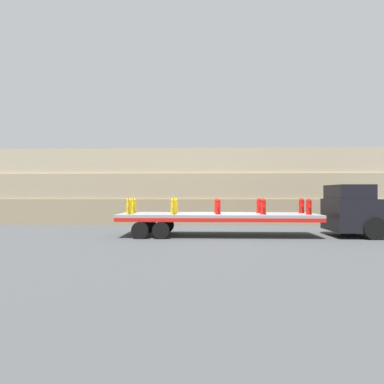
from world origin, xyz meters
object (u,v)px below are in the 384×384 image
(truck_cab, at_px, (355,210))
(fire_hydrant_yellow_far_0, at_px, (134,206))
(fire_hydrant_yellow_near_0, at_px, (129,206))
(fire_hydrant_red_far_3, at_px, (259,206))
(fire_hydrant_red_far_2, at_px, (217,206))
(fire_hydrant_red_near_2, at_px, (218,207))
(fire_hydrant_yellow_near_1, at_px, (173,206))
(fire_hydrant_yellow_far_1, at_px, (175,206))
(fire_hydrant_red_near_3, at_px, (263,207))
(flatbed_trailer, at_px, (207,217))
(fire_hydrant_red_far_4, at_px, (302,206))
(fire_hydrant_red_near_4, at_px, (309,207))

(truck_cab, relative_size, fire_hydrant_yellow_far_0, 3.29)
(fire_hydrant_yellow_near_0, xyz_separation_m, fire_hydrant_red_far_3, (7.07, 1.14, 0.00))
(truck_cab, relative_size, fire_hydrant_red_far_2, 3.29)
(truck_cab, relative_size, fire_hydrant_red_near_2, 3.29)
(fire_hydrant_yellow_far_0, relative_size, fire_hydrant_red_near_2, 1.00)
(fire_hydrant_yellow_far_0, bearing_deg, fire_hydrant_red_far_3, 0.00)
(fire_hydrant_yellow_near_1, distance_m, fire_hydrant_yellow_far_1, 1.14)
(fire_hydrant_yellow_far_1, bearing_deg, fire_hydrant_red_near_3, -13.64)
(flatbed_trailer, relative_size, fire_hydrant_yellow_near_0, 12.67)
(fire_hydrant_red_near_2, bearing_deg, fire_hydrant_yellow_far_1, 154.11)
(fire_hydrant_red_far_2, bearing_deg, fire_hydrant_yellow_near_0, -166.36)
(truck_cab, height_order, fire_hydrant_yellow_far_0, truck_cab)
(fire_hydrant_yellow_far_0, xyz_separation_m, fire_hydrant_red_near_2, (4.71, -1.14, 0.00))
(fire_hydrant_red_far_2, relative_size, fire_hydrant_red_far_4, 1.00)
(fire_hydrant_yellow_near_1, distance_m, fire_hydrant_red_far_2, 2.62)
(flatbed_trailer, xyz_separation_m, fire_hydrant_red_far_4, (5.29, 0.57, 0.61))
(fire_hydrant_yellow_far_0, distance_m, fire_hydrant_red_near_4, 9.50)
(fire_hydrant_yellow_near_0, distance_m, fire_hydrant_red_near_3, 7.07)
(flatbed_trailer, height_order, fire_hydrant_yellow_far_1, fire_hydrant_yellow_far_1)
(fire_hydrant_yellow_near_1, bearing_deg, flatbed_trailer, 17.81)
(fire_hydrant_red_near_2, bearing_deg, fire_hydrant_red_near_3, 0.00)
(fire_hydrant_red_near_2, bearing_deg, fire_hydrant_red_far_3, 25.89)
(fire_hydrant_red_near_2, bearing_deg, fire_hydrant_red_far_2, 90.00)
(fire_hydrant_red_far_2, relative_size, fire_hydrant_red_near_3, 1.00)
(fire_hydrant_red_near_2, distance_m, fire_hydrant_red_far_3, 2.62)
(fire_hydrant_red_far_2, bearing_deg, fire_hydrant_yellow_near_1, -154.11)
(fire_hydrant_yellow_far_0, distance_m, fire_hydrant_red_far_2, 4.71)
(truck_cab, relative_size, fire_hydrant_yellow_far_1, 3.29)
(fire_hydrant_yellow_near_0, bearing_deg, fire_hydrant_red_near_3, 0.00)
(fire_hydrant_red_far_2, xyz_separation_m, fire_hydrant_red_near_4, (4.71, -1.14, 0.00))
(fire_hydrant_yellow_near_0, relative_size, fire_hydrant_yellow_near_1, 1.00)
(fire_hydrant_yellow_near_0, xyz_separation_m, fire_hydrant_yellow_far_1, (2.36, 1.14, 0.00))
(flatbed_trailer, height_order, fire_hydrant_yellow_far_0, fire_hydrant_yellow_far_0)
(fire_hydrant_red_far_2, bearing_deg, fire_hydrant_red_near_3, -25.89)
(fire_hydrant_yellow_far_0, xyz_separation_m, fire_hydrant_red_far_4, (9.43, 0.00, 0.00))
(fire_hydrant_yellow_near_1, height_order, fire_hydrant_yellow_far_1, same)
(fire_hydrant_yellow_near_1, height_order, fire_hydrant_red_far_2, same)
(truck_cab, relative_size, fire_hydrant_yellow_near_0, 3.29)
(fire_hydrant_red_near_4, relative_size, fire_hydrant_red_far_4, 1.00)
(fire_hydrant_yellow_far_0, bearing_deg, flatbed_trailer, -7.87)
(fire_hydrant_red_near_2, distance_m, fire_hydrant_red_far_4, 4.85)
(fire_hydrant_yellow_near_1, bearing_deg, fire_hydrant_yellow_near_0, 180.00)
(fire_hydrant_red_far_2, bearing_deg, flatbed_trailer, -135.26)
(truck_cab, bearing_deg, fire_hydrant_red_near_2, -175.54)
(fire_hydrant_yellow_far_0, distance_m, fire_hydrant_red_near_2, 4.85)
(truck_cab, relative_size, flatbed_trailer, 0.26)
(fire_hydrant_yellow_near_1, height_order, fire_hydrant_red_near_3, same)
(fire_hydrant_yellow_near_0, xyz_separation_m, fire_hydrant_yellow_far_0, (0.00, 1.14, 0.00))
(fire_hydrant_yellow_far_1, bearing_deg, flatbed_trailer, -17.81)
(fire_hydrant_red_far_3, distance_m, fire_hydrant_red_near_4, 2.62)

